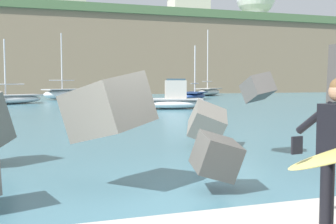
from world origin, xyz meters
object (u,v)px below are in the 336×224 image
Objects in this scene: radar_dome at (256,1)px; station_building_west at (62,5)px; boat_mid_left at (10,99)px; station_building_central at (174,20)px; boat_far_left at (65,94)px; boat_near_right at (209,91)px; boat_near_centre at (194,95)px; mooring_buoy_inner at (0,103)px; boat_mid_centre at (172,100)px; station_building_east at (189,13)px.

radar_dome is 42.33m from station_building_west.
station_building_central is at bearing 56.98° from boat_mid_left.
boat_near_right is at bearing 16.72° from boat_far_left.
boat_near_centre is 19.17m from mooring_buoy_inner.
station_building_east reaches higher than boat_mid_centre.
radar_dome is at bearing 51.64° from boat_near_right.
radar_dome is at bearing 54.93° from boat_mid_centre.
boat_far_left is at bearing 57.31° from mooring_buoy_inner.
mooring_buoy_inner is (-18.49, -5.07, -0.22)m from boat_near_centre.
mooring_buoy_inner is 62.61m from station_building_central.
boat_near_right reaches higher than boat_mid_left.
boat_far_left is at bearing -139.40° from radar_dome.
radar_dome is (49.33, 44.92, 18.84)m from boat_mid_left.
boat_mid_left is 0.86× the size of boat_far_left.
boat_far_left is 0.83× the size of station_building_east.
station_building_central is at bearing 77.31° from boat_near_right.
boat_far_left is 61.14m from radar_dome.
boat_near_centre is 14.73m from boat_mid_centre.
station_building_east reaches higher than station_building_west.
station_building_west is at bearing 78.70° from boat_mid_left.
station_building_central is (14.23, 46.25, 14.47)m from boat_near_centre.
station_building_east is (23.11, 55.42, 15.24)m from boat_mid_centre.
station_building_west is (-41.63, -6.37, -4.25)m from radar_dome.
boat_far_left is 0.95× the size of station_building_central.
radar_dome is at bearing -14.15° from station_building_central.
station_building_east reaches higher than boat_far_left.
boat_mid_left is at bearing -123.02° from station_building_central.
boat_mid_centre is 0.75× the size of boat_far_left.
boat_near_centre is at bearing -110.81° from station_building_east.
boat_near_right is (5.99, 9.61, 0.12)m from boat_near_centre.
boat_far_left is at bearing -94.68° from station_building_west.
boat_mid_centre is 50.68m from station_building_west.
station_building_central is at bearing 23.81° from station_building_west.
boat_near_centre is 18.06m from boat_mid_left.
mooring_buoy_inner is (-11.52, 7.91, -0.41)m from boat_mid_centre.
station_building_east is (26.23, 6.94, 0.83)m from station_building_west.
radar_dome is at bearing 53.02° from boat_near_centre.
boat_near_centre is 12.74× the size of mooring_buoy_inner.
boat_far_left is 52.09m from station_building_central.
boat_near_centre is 1.10× the size of boat_mid_centre.
boat_mid_centre is (-6.97, -12.97, 0.19)m from boat_near_centre.
boat_near_centre is 39.70m from station_building_west.
boat_near_centre is at bearing -121.93° from boat_near_right.
boat_mid_centre is at bearing -118.27° from boat_near_centre.
mooring_buoy_inner is at bearing 145.52° from boat_mid_centre.
boat_near_centre is at bearing -74.13° from station_building_west.
station_building_west is (8.40, 40.58, 14.82)m from mooring_buoy_inner.
boat_mid_centre is 11.53× the size of mooring_buoy_inner.
boat_far_left is 15.42× the size of mooring_buoy_inner.
boat_mid_centre is 13.98m from mooring_buoy_inner.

